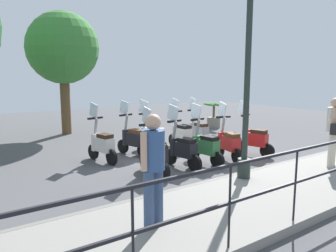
{
  "coord_description": "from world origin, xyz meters",
  "views": [
    {
      "loc": [
        -6.86,
        5.44,
        2.27
      ],
      "look_at": [
        0.2,
        0.5,
        0.9
      ],
      "focal_mm": 35.0,
      "sensor_mm": 36.0,
      "label": 1
    }
  ],
  "objects": [
    {
      "name": "pedestrian_with_bag",
      "position": [
        -2.99,
        -1.89,
        1.08
      ],
      "size": [
        0.46,
        0.62,
        1.59
      ],
      "rotation": [
        0.0,
        0.0,
        0.35
      ],
      "color": "beige",
      "rests_on": "promenade_walkway"
    },
    {
      "name": "lamp_post_near",
      "position": [
        -2.4,
        0.4,
        2.02
      ],
      "size": [
        0.26,
        0.9,
        4.22
      ],
      "color": "#232D28",
      "rests_on": "promenade_walkway"
    },
    {
      "name": "scooter_near_0",
      "position": [
        -0.9,
        -1.65,
        0.48
      ],
      "size": [
        1.2,
        0.54,
        1.54
      ],
      "rotation": [
        0.0,
        0.0,
        0.28
      ],
      "color": "black",
      "rests_on": "ground_plane"
    },
    {
      "name": "scooter_near_4",
      "position": [
        -0.82,
        1.59,
        0.48
      ],
      "size": [
        1.23,
        0.44,
        1.54
      ],
      "rotation": [
        0.0,
        0.0,
        -0.04
      ],
      "color": "black",
      "rests_on": "ground_plane"
    },
    {
      "name": "scooter_far_1",
      "position": [
        0.94,
        -0.51,
        0.48
      ],
      "size": [
        1.23,
        0.44,
        1.54
      ],
      "rotation": [
        0.0,
        0.0,
        -0.01
      ],
      "color": "black",
      "rests_on": "ground_plane"
    },
    {
      "name": "scooter_near_3",
      "position": [
        -0.71,
        0.71,
        0.48
      ],
      "size": [
        1.23,
        0.46,
        1.54
      ],
      "rotation": [
        0.0,
        0.0,
        0.15
      ],
      "color": "black",
      "rests_on": "ground_plane"
    },
    {
      "name": "scooter_far_2",
      "position": [
        1.04,
        0.48,
        0.48
      ],
      "size": [
        1.21,
        0.51,
        1.54
      ],
      "rotation": [
        0.0,
        0.0,
        0.24
      ],
      "color": "black",
      "rests_on": "ground_plane"
    },
    {
      "name": "ground_plane",
      "position": [
        0.0,
        0.0,
        0.0
      ],
      "size": [
        28.0,
        28.0,
        0.0
      ],
      "primitive_type": "plane",
      "color": "#4C4C4F"
    },
    {
      "name": "scooter_near_1",
      "position": [
        -0.83,
        -0.72,
        0.48
      ],
      "size": [
        1.22,
        0.49,
        1.54
      ],
      "rotation": [
        0.0,
        0.0,
        -0.2
      ],
      "color": "black",
      "rests_on": "ground_plane"
    },
    {
      "name": "scooter_far_3",
      "position": [
        1.07,
        1.09,
        0.48
      ],
      "size": [
        1.21,
        0.51,
        1.54
      ],
      "rotation": [
        0.0,
        0.0,
        0.25
      ],
      "color": "black",
      "rests_on": "ground_plane"
    },
    {
      "name": "tree_distant",
      "position": [
        5.52,
        1.53,
        3.2
      ],
      "size": [
        2.65,
        2.65,
        4.55
      ],
      "color": "brown",
      "rests_on": "ground_plane"
    },
    {
      "name": "pedestrian_distant",
      "position": [
        -3.17,
        3.1,
        1.08
      ],
      "size": [
        0.41,
        0.47,
        1.59
      ],
      "rotation": [
        0.0,
        0.0,
        3.49
      ],
      "color": "#384C70",
      "rests_on": "promenade_walkway"
    },
    {
      "name": "scooter_near_2",
      "position": [
        -0.81,
        0.07,
        0.48
      ],
      "size": [
        1.23,
        0.44,
        1.54
      ],
      "rotation": [
        0.0,
        0.0,
        0.12
      ],
      "color": "black",
      "rests_on": "ground_plane"
    },
    {
      "name": "potted_palm",
      "position": [
        3.35,
        -4.08,
        0.45
      ],
      "size": [
        1.06,
        0.66,
        1.05
      ],
      "color": "slate",
      "rests_on": "ground_plane"
    },
    {
      "name": "promenade_walkway",
      "position": [
        -3.15,
        0.0,
        0.07
      ],
      "size": [
        2.2,
        20.0,
        0.15
      ],
      "color": "gray",
      "rests_on": "ground_plane"
    },
    {
      "name": "scooter_far_0",
      "position": [
        0.94,
        -1.19,
        0.48
      ],
      "size": [
        1.23,
        0.44,
        1.54
      ],
      "rotation": [
        0.0,
        0.0,
        -0.08
      ],
      "color": "black",
      "rests_on": "ground_plane"
    },
    {
      "name": "scooter_far_4",
      "position": [
        0.92,
        2.08,
        0.48
      ],
      "size": [
        1.22,
        0.48,
        1.54
      ],
      "rotation": [
        0.0,
        0.0,
        0.18
      ],
      "color": "black",
      "rests_on": "ground_plane"
    }
  ]
}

